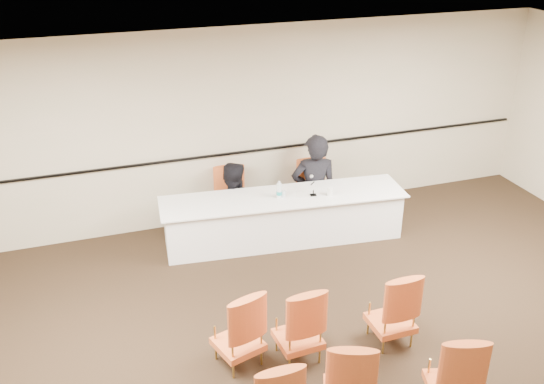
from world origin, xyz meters
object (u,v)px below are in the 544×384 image
Objects in this scene: panelist_main_chair at (314,191)px; panelist_second_chair at (232,200)px; aud_chair_back_mid at (349,376)px; panelist_main at (314,194)px; coffee_cup at (330,191)px; aud_chair_front_mid at (298,322)px; aud_chair_back_right at (454,369)px; panel_table at (284,218)px; panelist_second at (232,212)px; aud_chair_front_left at (238,327)px; water_bottle at (279,190)px; microphone at (313,187)px; drinking_glass at (284,194)px; aud_chair_front_right at (392,306)px.

panelist_second_chair is (-1.30, 0.13, 0.00)m from panelist_main_chair.
panelist_main is at bearing 93.85° from aud_chair_back_mid.
panelist_second_chair is 7.01× the size of coffee_cup.
aud_chair_front_mid reaches higher than coffee_cup.
coffee_cup is 3.50m from aud_chair_back_right.
panel_table is 0.87m from panelist_second.
aud_chair_front_left is at bearing -132.78° from coffee_cup.
water_bottle reaches higher than panel_table.
panelist_second_chair is 1.52m from coffee_cup.
panelist_second is at bearing 112.30° from aud_chair_back_mid.
panelist_second_chair and aud_chair_back_right have the same top height.
panelist_main reaches higher than water_bottle.
aud_chair_back_mid is at bearing -177.35° from aud_chair_back_right.
drinking_glass is (-0.42, 0.10, -0.09)m from microphone.
panelist_main_chair is at bearing 86.98° from coffee_cup.
microphone is at bearing 161.84° from coffee_cup.
panelist_main is 7.72× the size of water_bottle.
panel_table is at bearing 70.24° from aud_chair_front_mid.
aud_chair_back_right is (1.05, -4.28, 0.21)m from panelist_second.
aud_chair_back_mid is at bearing -99.36° from drinking_glass.
water_bottle reaches higher than aud_chair_back_mid.
drinking_glass is 2.60m from aud_chair_front_right.
panelist_second is 6.35× the size of water_bottle.
aud_chair_back_mid is at bearing -69.22° from aud_chair_front_left.
coffee_cup is at bearing -13.52° from water_bottle.
panelist_second reaches higher than aud_chair_back_right.
aud_chair_front_right is (1.74, -0.21, 0.00)m from aud_chair_front_left.
panelist_main is 1.30m from panelist_second_chair.
panelist_main reaches higher than aud_chair_front_mid.
panelist_main_chair is 0.73m from coffee_cup.
aud_chair_front_right is 1.26m from aud_chair_back_mid.
coffee_cup is at bearing -10.77° from panel_table.
drinking_glass is at bearing 176.78° from microphone.
panelist_second_chair is at bearing 106.41° from aud_chair_front_right.
water_bottle is (0.54, -0.62, 0.58)m from panelist_second.
aud_chair_front_mid and aud_chair_front_right have the same top height.
aud_chair_back_mid is (-0.93, -0.85, 0.00)m from aud_chair_front_right.
coffee_cup is (0.65, -0.17, 0.02)m from drinking_glass.
aud_chair_back_mid is (-1.25, -3.90, 0.04)m from panelist_main.
aud_chair_back_right is at bearing 121.52° from panelist_second.
panelist_main is 2.08× the size of panelist_main_chair.
panelist_second_chair and aud_chair_front_left have the same top height.
panel_table is 0.88m from panelist_second_chair.
water_bottle reaches higher than drinking_glass.
panelist_main is at bearing 83.38° from aud_chair_front_right.
aud_chair_back_mid is at bearing -83.65° from aud_chair_front_mid.
panelist_main is at bearing 40.85° from panel_table.
water_bottle is 0.27× the size of aud_chair_front_left.
panel_table is at bearing 13.43° from water_bottle.
panel_table is 0.83m from panelist_main_chair.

